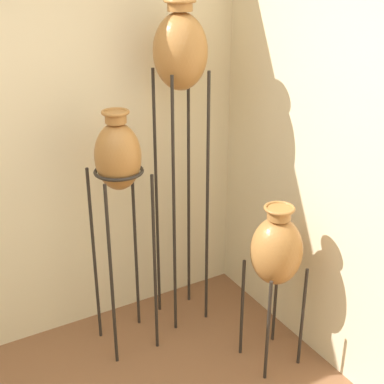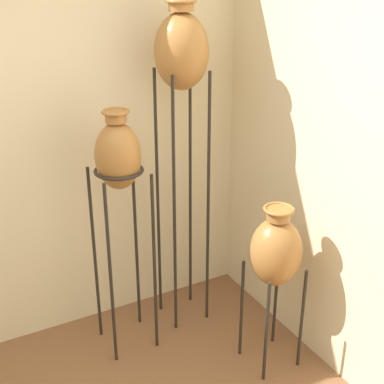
{
  "view_description": "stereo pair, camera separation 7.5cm",
  "coord_description": "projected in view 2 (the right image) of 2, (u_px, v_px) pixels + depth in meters",
  "views": [
    {
      "loc": [
        -0.44,
        -1.44,
        2.34
      ],
      "look_at": [
        1.02,
        1.09,
        1.06
      ],
      "focal_mm": 50.0,
      "sensor_mm": 36.0,
      "label": 1
    },
    {
      "loc": [
        -0.38,
        -1.48,
        2.34
      ],
      "look_at": [
        1.02,
        1.09,
        1.06
      ],
      "focal_mm": 50.0,
      "sensor_mm": 36.0,
      "label": 2
    }
  ],
  "objects": [
    {
      "name": "vase_stand_medium",
      "position": [
        118.0,
        162.0,
        3.07
      ],
      "size": [
        0.31,
        0.31,
        1.58
      ],
      "color": "#28231E",
      "rests_on": "ground_plane"
    },
    {
      "name": "vase_stand_short",
      "position": [
        276.0,
        252.0,
        3.1
      ],
      "size": [
        0.31,
        0.31,
        1.07
      ],
      "color": "#28231E",
      "rests_on": "ground_plane"
    },
    {
      "name": "vase_stand_tall",
      "position": [
        182.0,
        59.0,
        3.13
      ],
      "size": [
        0.32,
        0.32,
        2.13
      ],
      "color": "#28231E",
      "rests_on": "ground_plane"
    }
  ]
}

